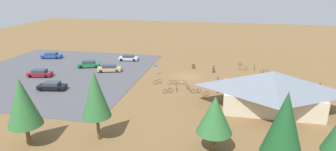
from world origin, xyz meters
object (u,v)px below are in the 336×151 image
(visitor_at_bikes, at_px, (214,68))
(car_green_by_curb, at_px, (89,64))
(bicycle_red_yard_center, at_px, (188,88))
(car_blue_inner_stall, at_px, (51,55))
(pine_mideast, at_px, (22,102))
(bicycle_teal_yard_left, at_px, (176,88))
(trash_bin, at_px, (193,66))
(bicycle_blue_near_sign, at_px, (158,82))
(car_silver_far_end, at_px, (128,58))
(bicycle_yellow_near_porch, at_px, (206,94))
(pine_far_west, at_px, (95,94))
(car_tan_back_corner, at_px, (109,68))
(bicycle_blue_back_row, at_px, (265,71))
(bicycle_black_lone_west, at_px, (168,91))
(car_black_second_row, at_px, (52,86))
(bicycle_white_yard_front, at_px, (182,82))
(bicycle_green_mid_cluster, at_px, (172,82))
(bicycle_purple_front_row, at_px, (254,68))
(bicycle_silver_edge_south, at_px, (240,64))
(pine_east, at_px, (284,124))
(lot_sign, at_px, (156,68))
(bicycle_orange_lone_east, at_px, (243,68))
(car_maroon_aisle_side, at_px, (40,73))
(bike_pavilion, at_px, (272,88))
(pine_midwest, at_px, (215,115))
(bicycle_purple_edge_north, at_px, (196,91))

(visitor_at_bikes, bearing_deg, car_green_by_curb, 3.79)
(bicycle_red_yard_center, distance_m, car_blue_inner_stall, 37.27)
(pine_mideast, xyz_separation_m, bicycle_teal_yard_left, (-12.77, -19.79, -4.71))
(trash_bin, height_order, bicycle_blue_near_sign, trash_bin)
(car_silver_far_end, bearing_deg, car_green_by_curb, 48.07)
(bicycle_yellow_near_porch, xyz_separation_m, car_green_by_curb, (25.33, -10.96, 0.43))
(pine_far_west, bearing_deg, car_tan_back_corner, -69.48)
(bicycle_blue_back_row, distance_m, bicycle_black_lone_west, 21.86)
(car_black_second_row, bearing_deg, bicycle_teal_yard_left, -168.19)
(bicycle_teal_yard_left, distance_m, car_black_second_row, 20.58)
(bicycle_white_yard_front, distance_m, bicycle_teal_yard_left, 2.94)
(bicycle_green_mid_cluster, relative_size, car_green_by_curb, 0.34)
(bicycle_purple_front_row, distance_m, bicycle_silver_edge_south, 3.75)
(pine_east, xyz_separation_m, car_blue_inner_stall, (45.39, -34.92, -4.95))
(bicycle_green_mid_cluster, bearing_deg, trash_bin, -102.91)
(bicycle_yellow_near_porch, distance_m, visitor_at_bikes, 12.69)
(car_tan_back_corner, bearing_deg, bicycle_green_mid_cluster, 161.47)
(pine_mideast, bearing_deg, pine_far_west, -158.75)
(lot_sign, relative_size, pine_far_west, 0.27)
(pine_mideast, bearing_deg, bicycle_blue_back_row, -130.75)
(bicycle_green_mid_cluster, bearing_deg, bicycle_orange_lone_east, -137.76)
(bicycle_yellow_near_porch, xyz_separation_m, bicycle_orange_lone_east, (-6.30, -15.75, 0.04))
(bicycle_white_yard_front, xyz_separation_m, car_blue_inner_stall, (32.95, -11.58, 0.34))
(pine_mideast, xyz_separation_m, car_maroon_aisle_side, (13.71, -21.38, -4.32))
(lot_sign, bearing_deg, bicycle_purple_front_row, -157.24)
(bicycle_green_mid_cluster, xyz_separation_m, visitor_at_bikes, (-6.67, -8.26, 0.57))
(bike_pavilion, xyz_separation_m, bicycle_yellow_near_porch, (9.20, -2.85, -2.76))
(bicycle_blue_near_sign, bearing_deg, bicycle_red_yard_center, 160.37)
(bicycle_orange_lone_east, xyz_separation_m, bicycle_black_lone_west, (12.37, 15.63, 0.01))
(car_green_by_curb, bearing_deg, bicycle_orange_lone_east, -171.39)
(pine_mideast, relative_size, bicycle_blue_back_row, 4.66)
(pine_far_west, relative_size, car_green_by_curb, 1.73)
(bicycle_purple_front_row, distance_m, car_tan_back_corner, 29.50)
(car_silver_far_end, distance_m, car_green_by_curb, 9.38)
(bike_pavilion, distance_m, car_green_by_curb, 37.26)
(pine_midwest, xyz_separation_m, bicycle_blue_near_sign, (10.76, -19.13, -3.78))
(bicycle_silver_edge_south, distance_m, car_tan_back_corner, 27.62)
(car_maroon_aisle_side, bearing_deg, bike_pavilion, 171.44)
(pine_midwest, xyz_separation_m, bicycle_purple_edge_north, (3.63, -16.04, -3.79))
(bicycle_silver_edge_south, bearing_deg, bike_pavilion, 98.85)
(bicycle_white_yard_front, bearing_deg, pine_east, 118.05)
(pine_east, relative_size, bicycle_yellow_near_porch, 5.92)
(trash_bin, relative_size, car_silver_far_end, 0.20)
(bicycle_purple_edge_north, height_order, car_black_second_row, car_black_second_row)
(bike_pavilion, xyz_separation_m, car_maroon_aisle_side, (40.64, -6.12, -2.35))
(pine_midwest, height_order, bicycle_yellow_near_porch, pine_midwest)
(car_maroon_aisle_side, bearing_deg, lot_sign, -165.62)
(pine_midwest, relative_size, car_silver_far_end, 1.37)
(bicycle_red_yard_center, bearing_deg, car_green_by_curb, -21.81)
(lot_sign, bearing_deg, bicycle_silver_edge_south, -147.06)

